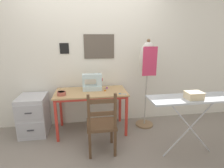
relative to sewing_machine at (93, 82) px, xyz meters
name	(u,v)px	position (x,y,z in m)	size (l,w,h in m)	color
ground_plane	(93,140)	(-0.04, -0.37, -0.85)	(14.00, 14.00, 0.00)	gray
wall_back	(89,55)	(-0.04, 0.30, 0.42)	(10.00, 0.07, 2.55)	silver
sewing_table	(91,96)	(-0.04, -0.08, -0.21)	(1.18, 0.61, 0.72)	tan
sewing_machine	(93,82)	(0.00, 0.00, 0.00)	(0.34, 0.17, 0.30)	silver
fabric_bowl	(61,93)	(-0.50, -0.21, -0.10)	(0.13, 0.13, 0.06)	#B25647
scissors	(121,94)	(0.43, -0.29, -0.13)	(0.12, 0.08, 0.01)	silver
thread_spool_near_machine	(105,90)	(0.19, -0.11, -0.11)	(0.04, 0.04, 0.04)	orange
thread_spool_mid_table	(107,88)	(0.24, 0.04, -0.11)	(0.03, 0.03, 0.04)	purple
wooden_chair	(101,125)	(0.07, -0.69, -0.43)	(0.40, 0.38, 0.91)	#513823
filing_cabinet	(34,115)	(-1.01, 0.00, -0.52)	(0.43, 0.52, 0.66)	#B7B7BC
dress_form	(147,65)	(0.93, -0.03, 0.27)	(0.32, 0.32, 1.57)	#846647
ironing_board	(194,101)	(1.25, -0.93, -0.05)	(1.18, 0.36, 0.85)	#ADB2B7
storage_box	(194,95)	(1.20, -0.98, 0.04)	(0.21, 0.16, 0.09)	beige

